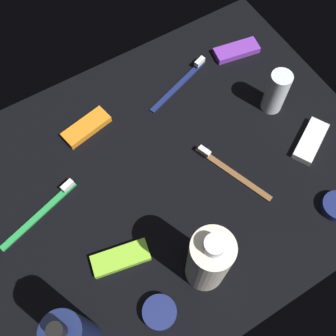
{
  "coord_description": "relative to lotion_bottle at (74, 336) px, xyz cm",
  "views": [
    {
      "loc": [
        -17.64,
        -28.92,
        73.55
      ],
      "look_at": [
        0.0,
        0.0,
        3.0
      ],
      "focal_mm": 43.29,
      "sensor_mm": 36.0,
      "label": 1
    }
  ],
  "objects": [
    {
      "name": "snack_bar_white",
      "position": [
        56.62,
        9.59,
        -8.38
      ],
      "size": [
        11.05,
        8.45,
        1.5
      ],
      "primitive_type": "cube",
      "rotation": [
        0.0,
        0.0,
        0.49
      ],
      "color": "white",
      "rests_on": "ground_plane"
    },
    {
      "name": "toothbrush_brown",
      "position": [
        38.45,
        13.16,
        -8.52
      ],
      "size": [
        7.23,
        17.34,
        2.1
      ],
      "color": "brown",
      "rests_on": "ground_plane"
    },
    {
      "name": "snack_bar_purple",
      "position": [
        57.58,
        37.21,
        -8.38
      ],
      "size": [
        10.95,
        5.83,
        1.5
      ],
      "primitive_type": "cube",
      "rotation": [
        0.0,
        0.0,
        -0.18
      ],
      "color": "purple",
      "rests_on": "ground_plane"
    },
    {
      "name": "bodywash_bottle",
      "position": [
        23.25,
        -1.06,
        -0.48
      ],
      "size": [
        6.9,
        6.9,
        18.98
      ],
      "color": "silver",
      "rests_on": "ground_plane"
    },
    {
      "name": "snack_bar_orange",
      "position": [
        18.56,
        36.67,
        -8.38
      ],
      "size": [
        10.98,
        5.96,
        1.5
      ],
      "primitive_type": "cube",
      "rotation": [
        0.0,
        0.0,
        0.2
      ],
      "color": "orange",
      "rests_on": "ground_plane"
    },
    {
      "name": "lotion_bottle",
      "position": [
        0.0,
        0.0,
        0.0
      ],
      "size": [
        5.82,
        5.82,
        20.61
      ],
      "color": "#141E4A",
      "rests_on": "ground_plane"
    },
    {
      "name": "ground_plane",
      "position": [
        27.69,
        18.71,
        -9.73
      ],
      "size": [
        84.0,
        64.0,
        1.2
      ],
      "primitive_type": "cube",
      "color": "black"
    },
    {
      "name": "toothbrush_green",
      "position": [
        3.35,
        24.46,
        -8.52
      ],
      "size": [
        17.61,
        6.24,
        2.1
      ],
      "color": "green",
      "rests_on": "ground_plane"
    },
    {
      "name": "snack_bar_lime",
      "position": [
        11.56,
        8.68,
        -8.38
      ],
      "size": [
        11.0,
        6.07,
        1.5
      ],
      "primitive_type": "cube",
      "rotation": [
        0.0,
        0.0,
        -0.21
      ],
      "color": "#8CD133",
      "rests_on": "ground_plane"
    },
    {
      "name": "deodorant_stick",
      "position": [
        55.29,
        21.06,
        -3.98
      ],
      "size": [
        4.42,
        4.42,
        10.29
      ],
      "primitive_type": "cylinder",
      "color": "silver",
      "rests_on": "ground_plane"
    },
    {
      "name": "toothbrush_navy",
      "position": [
        42.04,
        36.39,
        -8.52
      ],
      "size": [
        17.47,
        6.78,
        2.1
      ],
      "color": "navy",
      "rests_on": "ground_plane"
    },
    {
      "name": "cream_tin_left",
      "position": [
        12.78,
        -2.97,
        -8.18
      ],
      "size": [
        5.9,
        5.9,
        1.9
      ],
      "primitive_type": "cylinder",
      "color": "navy",
      "rests_on": "ground_plane"
    }
  ]
}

